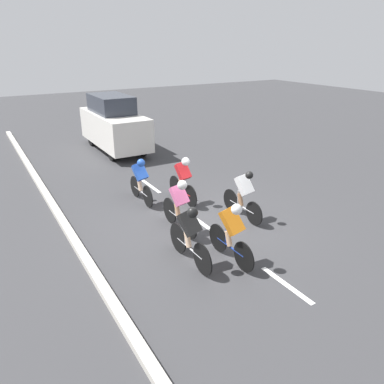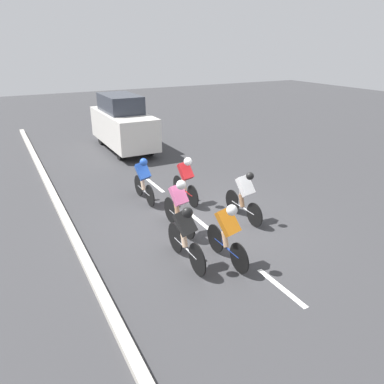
{
  "view_description": "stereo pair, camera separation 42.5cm",
  "coord_description": "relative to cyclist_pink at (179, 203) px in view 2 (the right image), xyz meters",
  "views": [
    {
      "loc": [
        4.8,
        7.63,
        4.5
      ],
      "look_at": [
        0.29,
        0.05,
        0.95
      ],
      "focal_mm": 35.0,
      "sensor_mm": 36.0,
      "label": 1
    },
    {
      "loc": [
        4.43,
        7.84,
        4.5
      ],
      "look_at": [
        0.29,
        0.05,
        0.95
      ],
      "focal_mm": 35.0,
      "sensor_mm": 36.0,
      "label": 2
    }
  ],
  "objects": [
    {
      "name": "lane_stripe_near",
      "position": [
        -0.73,
        3.07,
        -0.77
      ],
      "size": [
        0.12,
        1.4,
        0.01
      ],
      "primitive_type": "cube",
      "color": "white",
      "rests_on": "ground"
    },
    {
      "name": "curb",
      "position": [
        2.47,
        -0.13,
        -0.71
      ],
      "size": [
        0.2,
        28.1,
        0.14
      ],
      "primitive_type": "cube",
      "color": "#B7B2A8",
      "rests_on": "ground"
    },
    {
      "name": "support_car",
      "position": [
        -1.29,
        -8.22,
        0.4
      ],
      "size": [
        1.7,
        4.51,
        2.39
      ],
      "color": "black",
      "rests_on": "ground"
    },
    {
      "name": "ground_plane",
      "position": [
        -0.73,
        -0.18,
        -0.78
      ],
      "size": [
        60.0,
        60.0,
        0.0
      ],
      "primitive_type": "plane",
      "color": "#38383A"
    },
    {
      "name": "cyclist_white",
      "position": [
        -1.83,
        0.22,
        -0.02
      ],
      "size": [
        0.39,
        1.68,
        1.45
      ],
      "color": "black",
      "rests_on": "ground"
    },
    {
      "name": "lane_stripe_far",
      "position": [
        -0.73,
        -3.33,
        -0.77
      ],
      "size": [
        0.12,
        1.4,
        0.01
      ],
      "primitive_type": "cube",
      "color": "white",
      "rests_on": "ground"
    },
    {
      "name": "cyclist_blue",
      "position": [
        0.09,
        -2.21,
        -0.01
      ],
      "size": [
        0.41,
        1.61,
        1.44
      ],
      "color": "black",
      "rests_on": "ground"
    },
    {
      "name": "cyclist_black",
      "position": [
        0.55,
        1.44,
        -0.01
      ],
      "size": [
        0.43,
        1.74,
        1.47
      ],
      "color": "black",
      "rests_on": "ground"
    },
    {
      "name": "cyclist_orange",
      "position": [
        -0.25,
        1.83,
        0.02
      ],
      "size": [
        0.44,
        1.62,
        1.5
      ],
      "color": "black",
      "rests_on": "ground"
    },
    {
      "name": "lane_stripe_mid",
      "position": [
        -0.73,
        -0.13,
        -0.77
      ],
      "size": [
        0.12,
        1.4,
        0.01
      ],
      "primitive_type": "cube",
      "color": "white",
      "rests_on": "ground"
    },
    {
      "name": "cyclist_pink",
      "position": [
        0.0,
        0.0,
        0.0
      ],
      "size": [
        0.4,
        1.72,
        1.47
      ],
      "color": "black",
      "rests_on": "ground"
    },
    {
      "name": "cyclist_red",
      "position": [
        -1.0,
        -1.57,
        0.01
      ],
      "size": [
        0.39,
        1.62,
        1.47
      ],
      "color": "black",
      "rests_on": "ground"
    }
  ]
}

